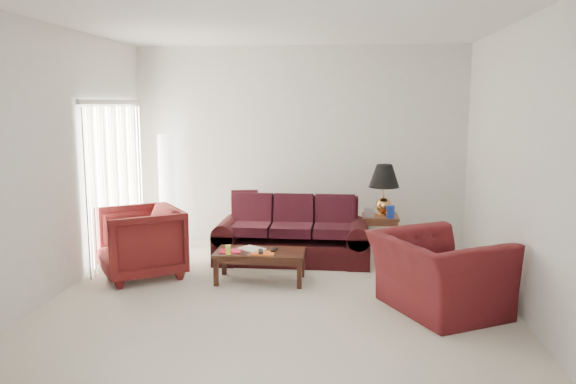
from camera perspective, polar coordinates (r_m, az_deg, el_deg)
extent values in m
plane|color=silver|center=(6.42, -0.79, -10.48)|extent=(5.00, 5.00, 0.00)
cube|color=silver|center=(8.03, -17.11, 0.98)|extent=(0.10, 2.00, 2.16)
cube|color=black|center=(8.36, -4.43, -1.15)|extent=(0.42, 0.26, 0.41)
cube|color=silver|center=(8.00, 8.22, -2.06)|extent=(0.14, 0.08, 0.13)
cylinder|color=navy|center=(7.96, 10.39, -1.99)|extent=(0.14, 0.14, 0.18)
cube|color=silver|center=(8.36, 8.35, -1.52)|extent=(0.18, 0.19, 0.05)
imported|color=#491111|center=(7.22, -14.79, -4.96)|extent=(1.32, 1.31, 0.88)
imported|color=#491113|center=(6.07, 15.03, -8.02)|extent=(1.53, 1.59, 0.80)
cube|color=red|center=(6.81, -5.90, -6.00)|extent=(0.27, 0.21, 0.01)
cube|color=white|center=(6.89, -3.72, -5.79)|extent=(0.36, 0.35, 0.02)
cube|color=orange|center=(6.69, -2.56, -6.24)|extent=(0.27, 0.20, 0.02)
cube|color=black|center=(6.70, -2.79, -6.04)|extent=(0.08, 0.18, 0.02)
cube|color=black|center=(6.76, -1.40, -5.89)|extent=(0.07, 0.16, 0.02)
cylinder|color=yellow|center=(6.69, -6.09, -5.86)|extent=(0.08, 0.08, 0.11)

